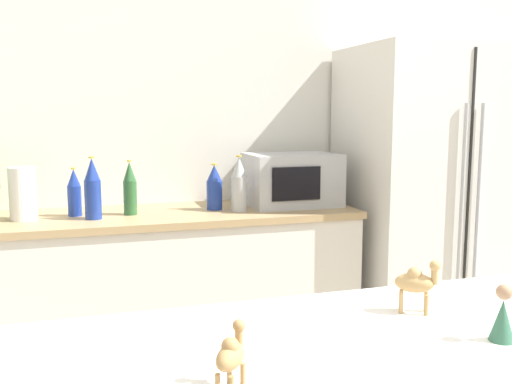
# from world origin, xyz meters

# --- Properties ---
(wall_back) EXTENTS (8.00, 0.06, 2.55)m
(wall_back) POSITION_xyz_m (0.00, 2.73, 1.27)
(wall_back) COLOR white
(wall_back) RESTS_ON ground_plane
(back_counter) EXTENTS (2.04, 0.63, 0.91)m
(back_counter) POSITION_xyz_m (-0.35, 2.40, 0.46)
(back_counter) COLOR silver
(back_counter) RESTS_ON ground_plane
(refrigerator) EXTENTS (0.90, 0.74, 1.77)m
(refrigerator) POSITION_xyz_m (1.18, 2.32, 0.88)
(refrigerator) COLOR silver
(refrigerator) RESTS_ON ground_plane
(paper_towel_roll) EXTENTS (0.12, 0.12, 0.25)m
(paper_towel_roll) POSITION_xyz_m (-0.98, 2.38, 1.03)
(paper_towel_roll) COLOR white
(paper_towel_roll) RESTS_ON back_counter
(microwave) EXTENTS (0.48, 0.37, 0.28)m
(microwave) POSITION_xyz_m (0.39, 2.42, 1.05)
(microwave) COLOR #B2B5BA
(microwave) RESTS_ON back_counter
(back_bottle_0) EXTENTS (0.07, 0.07, 0.24)m
(back_bottle_0) POSITION_xyz_m (-0.75, 2.42, 1.02)
(back_bottle_0) COLOR navy
(back_bottle_0) RESTS_ON back_counter
(back_bottle_1) EXTENTS (0.08, 0.08, 0.24)m
(back_bottle_1) POSITION_xyz_m (-0.05, 2.40, 1.02)
(back_bottle_1) COLOR navy
(back_bottle_1) RESTS_ON back_counter
(back_bottle_2) EXTENTS (0.08, 0.08, 0.30)m
(back_bottle_2) POSITION_xyz_m (-0.66, 2.31, 1.05)
(back_bottle_2) COLOR navy
(back_bottle_2) RESTS_ON back_counter
(back_bottle_3) EXTENTS (0.07, 0.07, 0.27)m
(back_bottle_3) POSITION_xyz_m (-0.48, 2.37, 1.04)
(back_bottle_3) COLOR #2D6033
(back_bottle_3) RESTS_ON back_counter
(back_bottle_4) EXTENTS (0.08, 0.08, 0.29)m
(back_bottle_4) POSITION_xyz_m (0.06, 2.31, 1.05)
(back_bottle_4) COLOR #B2B7BC
(back_bottle_4) RESTS_ON back_counter
(camel_figurine) EXTENTS (0.10, 0.08, 0.13)m
(camel_figurine) POSITION_xyz_m (0.01, 0.63, 1.03)
(camel_figurine) COLOR tan
(camel_figurine) RESTS_ON bar_counter
(camel_figurine_second) EXTENTS (0.08, 0.09, 0.11)m
(camel_figurine_second) POSITION_xyz_m (-0.49, 0.39, 1.02)
(camel_figurine_second) COLOR #A87F4C
(camel_figurine_second) RESTS_ON bar_counter
(wise_man_figurine_purple) EXTENTS (0.05, 0.05, 0.12)m
(wise_man_figurine_purple) POSITION_xyz_m (0.09, 0.43, 1.00)
(wise_man_figurine_purple) COLOR #33664C
(wise_man_figurine_purple) RESTS_ON bar_counter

